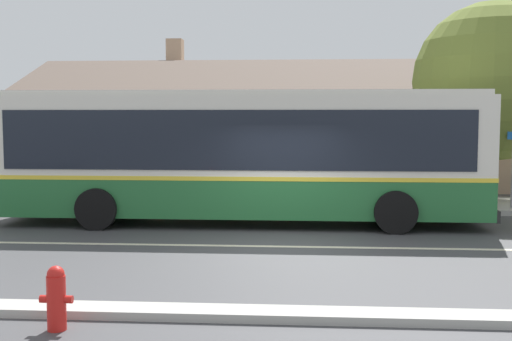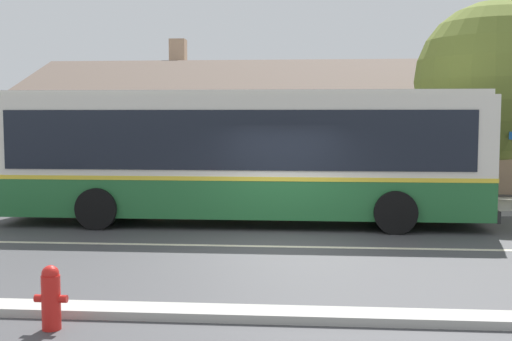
# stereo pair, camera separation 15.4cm
# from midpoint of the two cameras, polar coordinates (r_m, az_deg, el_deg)

# --- Properties ---
(ground_plane) EXTENTS (300.00, 300.00, 0.00)m
(ground_plane) POSITION_cam_midpoint_polar(r_m,az_deg,el_deg) (13.42, 2.46, -6.78)
(ground_plane) COLOR #424244
(sidewalk_far) EXTENTS (60.00, 3.00, 0.15)m
(sidewalk_far) POSITION_cam_midpoint_polar(r_m,az_deg,el_deg) (19.32, 3.15, -2.96)
(sidewalk_far) COLOR #ADAAA3
(sidewalk_far) RESTS_ON ground
(curb_near) EXTENTS (60.00, 0.50, 0.12)m
(curb_near) POSITION_cam_midpoint_polar(r_m,az_deg,el_deg) (8.81, 1.23, -12.66)
(curb_near) COLOR #ADAAA3
(curb_near) RESTS_ON ground
(lane_divider_stripe) EXTENTS (60.00, 0.16, 0.01)m
(lane_divider_stripe) POSITION_cam_midpoint_polar(r_m,az_deg,el_deg) (13.42, 2.46, -6.76)
(lane_divider_stripe) COLOR beige
(lane_divider_stripe) RESTS_ON ground
(community_building) EXTENTS (23.58, 10.50, 6.13)m
(community_building) POSITION_cam_midpoint_polar(r_m,az_deg,el_deg) (27.80, 5.74, 2.91)
(community_building) COLOR tan
(community_building) RESTS_ON ground
(transit_bus) EXTENTS (12.10, 2.78, 3.32)m
(transit_bus) POSITION_cam_midpoint_polar(r_m,az_deg,el_deg) (16.14, -1.11, 1.58)
(transit_bus) COLOR #236633
(transit_bus) RESTS_ON ground
(street_tree_primary) EXTENTS (4.74, 4.74, 6.13)m
(street_tree_primary) POSITION_cam_midpoint_polar(r_m,az_deg,el_deg) (20.82, 20.84, 6.93)
(street_tree_primary) COLOR #4C3828
(street_tree_primary) RESTS_ON ground
(fire_hydrant) EXTENTS (0.42, 0.24, 0.83)m
(fire_hydrant) POSITION_cam_midpoint_polar(r_m,az_deg,el_deg) (8.66, -17.27, -10.66)
(fire_hydrant) COLOR red
(fire_hydrant) RESTS_ON ground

